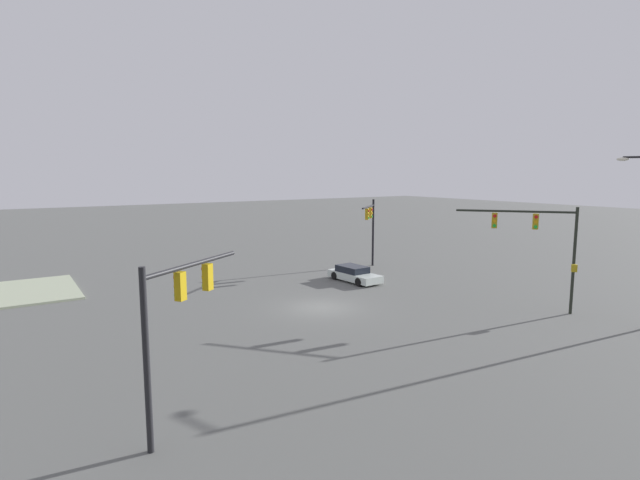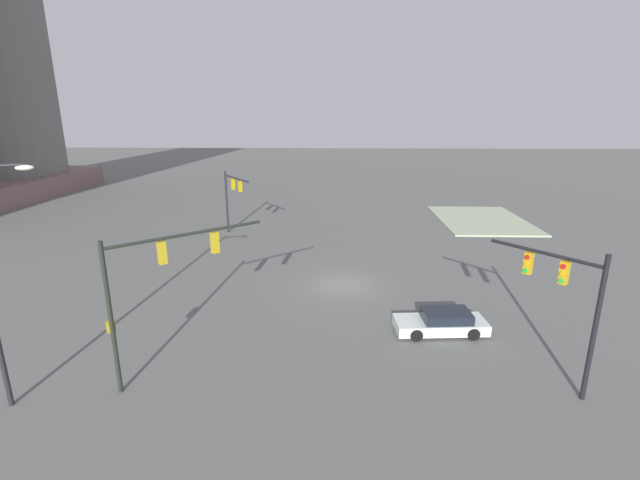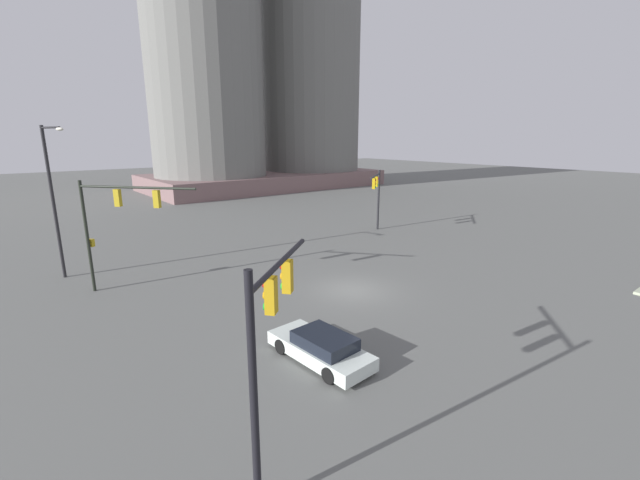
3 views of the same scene
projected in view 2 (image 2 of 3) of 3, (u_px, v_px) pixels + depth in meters
The scene contains 6 objects.
ground_plane at pixel (343, 285), 29.65m from camera, with size 222.55×222.55×0.00m, color #5D5F5C.
sidewalk_corner at pixel (481, 220), 47.07m from camera, with size 12.76×8.75×0.15m, color #A6B192.
traffic_signal_near_corner at pixel (232, 192), 40.50m from camera, with size 4.22×3.06×5.77m.
traffic_signal_opposite_side at pixel (156, 276), 18.35m from camera, with size 4.63×5.63×6.48m.
traffic_signal_cross_street at pixel (567, 293), 17.75m from camera, with size 3.71×3.13×6.11m.
sedan_car_approaching at pixel (442, 322), 23.24m from camera, with size 2.16×4.79×1.21m.
Camera 2 is at (-27.67, 0.71, 11.17)m, focal length 25.13 mm.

